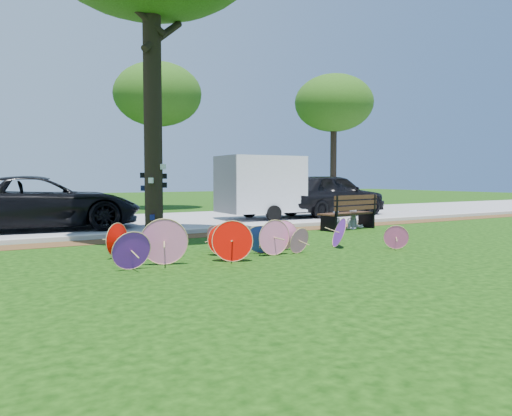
% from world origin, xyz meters
% --- Properties ---
extents(ground, '(90.00, 90.00, 0.00)m').
position_xyz_m(ground, '(0.00, 0.00, 0.00)').
color(ground, black).
rests_on(ground, ground).
extents(mulch_strip, '(90.00, 1.00, 0.01)m').
position_xyz_m(mulch_strip, '(0.00, 4.50, 0.01)').
color(mulch_strip, '#472D16').
rests_on(mulch_strip, ground).
extents(curb, '(90.00, 0.30, 0.12)m').
position_xyz_m(curb, '(0.00, 5.20, 0.06)').
color(curb, '#B7B5AD').
rests_on(curb, ground).
extents(street, '(90.00, 8.00, 0.01)m').
position_xyz_m(street, '(0.00, 9.35, 0.01)').
color(street, gray).
rests_on(street, ground).
extents(parasol_pile, '(6.61, 2.51, 0.90)m').
position_xyz_m(parasol_pile, '(-0.78, 0.65, 0.37)').
color(parasol_pile, '#6921A2').
rests_on(parasol_pile, ground).
extents(black_van, '(6.27, 3.35, 1.67)m').
position_xyz_m(black_van, '(-3.51, 8.37, 0.84)').
color(black_van, black).
rests_on(black_van, ground).
extents(dark_pickup, '(5.50, 2.68, 1.81)m').
position_xyz_m(dark_pickup, '(7.91, 8.37, 0.90)').
color(dark_pickup, black).
rests_on(dark_pickup, ground).
extents(cargo_trailer, '(3.14, 2.05, 2.76)m').
position_xyz_m(cargo_trailer, '(4.39, 8.22, 1.38)').
color(cargo_trailer, silver).
rests_on(cargo_trailer, ground).
extents(park_bench, '(2.16, 1.11, 1.07)m').
position_xyz_m(park_bench, '(4.80, 3.66, 0.54)').
color(park_bench, black).
rests_on(park_bench, ground).
extents(person_left, '(0.49, 0.39, 1.16)m').
position_xyz_m(person_left, '(4.45, 3.71, 0.58)').
color(person_left, '#3B4150').
rests_on(person_left, ground).
extents(person_right, '(0.75, 0.68, 1.25)m').
position_xyz_m(person_right, '(5.15, 3.71, 0.62)').
color(person_right, silver).
rests_on(person_right, ground).
extents(bg_trees, '(25.40, 6.62, 7.40)m').
position_xyz_m(bg_trees, '(2.33, 14.95, 5.77)').
color(bg_trees, black).
rests_on(bg_trees, ground).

